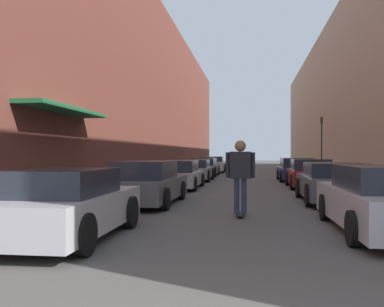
{
  "coord_description": "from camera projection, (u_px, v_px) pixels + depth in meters",
  "views": [
    {
      "loc": [
        0.34,
        -2.08,
        1.57
      ],
      "look_at": [
        -1.6,
        11.78,
        1.55
      ],
      "focal_mm": 40.0,
      "sensor_mm": 36.0,
      "label": 1
    }
  ],
  "objects": [
    {
      "name": "building_row_left",
      "position": [
        145.0,
        96.0,
        32.69
      ],
      "size": [
        4.9,
        59.59,
        11.92
      ],
      "color": "brown",
      "rests_on": "ground"
    },
    {
      "name": "parked_car_left_1",
      "position": [
        146.0,
        183.0,
        13.11
      ],
      "size": [
        1.94,
        4.45,
        1.33
      ],
      "color": "#515459",
      "rests_on": "ground"
    },
    {
      "name": "ground",
      "position": [
        246.0,
        179.0,
        25.72
      ],
      "size": [
        131.11,
        131.11,
        0.0
      ],
      "primitive_type": "plane",
      "color": "#4C4947"
    },
    {
      "name": "parked_car_right_1",
      "position": [
        333.0,
        183.0,
        13.57
      ],
      "size": [
        2.04,
        4.33,
        1.26
      ],
      "color": "#515459",
      "rests_on": "ground"
    },
    {
      "name": "parked_car_left_0",
      "position": [
        65.0,
        205.0,
        7.76
      ],
      "size": [
        1.87,
        4.02,
        1.28
      ],
      "color": "#B7B7BC",
      "rests_on": "ground"
    },
    {
      "name": "curb_strip_right",
      "position": [
        315.0,
        174.0,
        30.94
      ],
      "size": [
        1.8,
        59.59,
        0.12
      ],
      "color": "gray",
      "rests_on": "ground"
    },
    {
      "name": "parked_car_left_4",
      "position": [
        204.0,
        167.0,
        29.39
      ],
      "size": [
        1.9,
        4.5,
        1.23
      ],
      "color": "#515459",
      "rests_on": "ground"
    },
    {
      "name": "parked_car_right_2",
      "position": [
        310.0,
        174.0,
        19.24
      ],
      "size": [
        1.93,
        4.15,
        1.3
      ],
      "color": "maroon",
      "rests_on": "ground"
    },
    {
      "name": "parked_car_left_5",
      "position": [
        213.0,
        164.0,
        34.83
      ],
      "size": [
        2.02,
        4.36,
        1.29
      ],
      "color": "#B7B7BC",
      "rests_on": "ground"
    },
    {
      "name": "building_row_right",
      "position": [
        357.0,
        97.0,
        30.53
      ],
      "size": [
        4.9,
        59.59,
        11.13
      ],
      "color": "tan",
      "rests_on": "ground"
    },
    {
      "name": "traffic_light",
      "position": [
        322.0,
        139.0,
        29.08
      ],
      "size": [
        0.16,
        0.22,
        3.91
      ],
      "color": "#2D2D2D",
      "rests_on": "curb_strip_right"
    },
    {
      "name": "parked_car_right_3",
      "position": [
        297.0,
        170.0,
        23.97
      ],
      "size": [
        2.04,
        4.09,
        1.3
      ],
      "color": "navy",
      "rests_on": "ground"
    },
    {
      "name": "parked_car_left_2",
      "position": [
        178.0,
        175.0,
        18.89
      ],
      "size": [
        1.94,
        4.4,
        1.24
      ],
      "color": "#B7B7BC",
      "rests_on": "ground"
    },
    {
      "name": "skateboarder",
      "position": [
        240.0,
        169.0,
        10.53
      ],
      "size": [
        0.72,
        0.78,
        1.88
      ],
      "color": "black",
      "rests_on": "ground"
    },
    {
      "name": "curb_strip_left",
      "position": [
        182.0,
        173.0,
        32.3
      ],
      "size": [
        1.8,
        59.59,
        0.12
      ],
      "color": "gray",
      "rests_on": "ground"
    },
    {
      "name": "parked_car_left_3",
      "position": [
        195.0,
        170.0,
        24.2
      ],
      "size": [
        1.92,
        4.08,
        1.2
      ],
      "color": "gray",
      "rests_on": "ground"
    }
  ]
}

